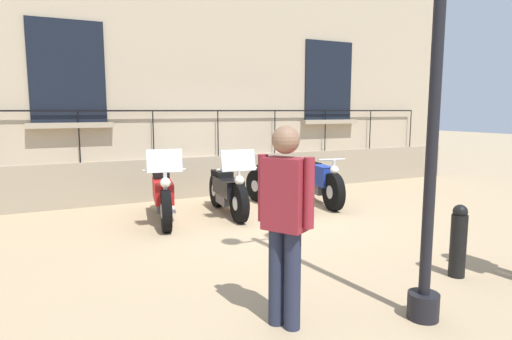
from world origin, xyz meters
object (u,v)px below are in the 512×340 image
at_px(motorcycle_blue, 318,182).
at_px(bollard, 458,241).
at_px(pedestrian_standing, 285,215).
at_px(motorcycle_red, 163,196).
at_px(motorcycle_black, 228,191).
at_px(motorcycle_maroon, 278,186).

bearing_deg(motorcycle_blue, bollard, -11.39).
bearing_deg(pedestrian_standing, bollard, 93.52).
distance_m(motorcycle_red, motorcycle_blue, 3.19).
xyz_separation_m(motorcycle_blue, bollard, (4.00, -0.81, -0.02)).
distance_m(motorcycle_black, pedestrian_standing, 4.24).
relative_size(motorcycle_red, motorcycle_black, 1.07).
bearing_deg(motorcycle_red, pedestrian_standing, 0.68).
bearing_deg(bollard, pedestrian_standing, -86.48).
bearing_deg(motorcycle_red, motorcycle_maroon, 91.47).
distance_m(motorcycle_maroon, motorcycle_blue, 0.93).
xyz_separation_m(motorcycle_black, motorcycle_maroon, (-0.11, 1.09, -0.00)).
relative_size(motorcycle_blue, pedestrian_standing, 1.22).
relative_size(motorcycle_red, bollard, 2.52).
xyz_separation_m(motorcycle_maroon, bollard, (4.01, 0.12, -0.00)).
xyz_separation_m(motorcycle_red, bollard, (3.96, 2.38, -0.02)).
height_order(motorcycle_black, motorcycle_blue, motorcycle_black).
distance_m(motorcycle_red, pedestrian_standing, 4.14).
height_order(motorcycle_red, motorcycle_black, motorcycle_red).
bearing_deg(motorcycle_maroon, motorcycle_black, -84.47).
height_order(motorcycle_maroon, bollard, motorcycle_maroon).
bearing_deg(motorcycle_maroon, motorcycle_red, -88.53).
bearing_deg(motorcycle_black, bollard, 17.23).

